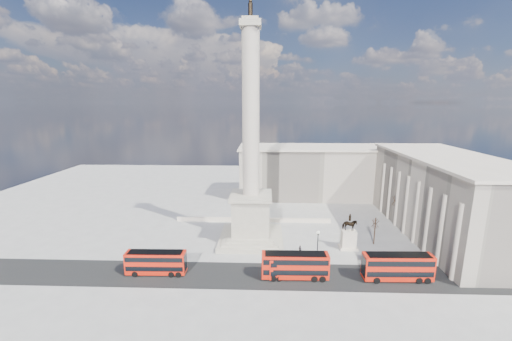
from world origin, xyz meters
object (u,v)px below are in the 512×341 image
object	(u,v)px
pedestrian_walking	(362,261)
pedestrian_standing	(420,261)
nelsons_column	(251,185)
red_bus_c	(295,265)
equestrian_statue	(349,237)
red_bus_d	(398,267)
red_bus_b	(298,266)
victorian_lamp	(318,244)
pedestrian_crossing	(300,250)
red_bus_a	(156,262)

from	to	relation	value
pedestrian_walking	pedestrian_standing	world-z (taller)	pedestrian_standing
nelsons_column	red_bus_c	distance (m)	20.58
equestrian_statue	pedestrian_walking	xyz separation A→B (m)	(0.96, -6.83, -1.90)
red_bus_c	equestrian_statue	bearing A→B (deg)	43.52
red_bus_d	pedestrian_walking	size ratio (longest dim) A/B	7.75
red_bus_c	pedestrian_standing	bearing A→B (deg)	11.54
equestrian_statue	pedestrian_standing	xyz separation A→B (m)	(11.95, -6.68, -1.82)
red_bus_b	red_bus_d	bearing A→B (deg)	-6.54
victorian_lamp	pedestrian_walking	xyz separation A→B (m)	(8.45, -0.95, -2.98)
equestrian_statue	pedestrian_walking	size ratio (longest dim) A/B	5.05
red_bus_d	equestrian_statue	distance (m)	13.09
red_bus_b	pedestrian_standing	world-z (taller)	red_bus_b
nelsons_column	pedestrian_walking	distance (m)	27.02
pedestrian_crossing	red_bus_d	bearing A→B (deg)	-139.95
victorian_lamp	pedestrian_walking	size ratio (longest dim) A/B	4.14
red_bus_c	pedestrian_standing	xyz separation A→B (m)	(24.21, 5.27, -1.63)
victorian_lamp	pedestrian_standing	bearing A→B (deg)	-2.35
red_bus_b	pedestrian_standing	bearing A→B (deg)	5.91
red_bus_a	red_bus_d	world-z (taller)	red_bus_d
red_bus_b	pedestrian_walking	bearing A→B (deg)	14.84
red_bus_c	red_bus_d	xyz separation A→B (m)	(17.76, 0.07, 0.04)
victorian_lamp	equestrian_statue	bearing A→B (deg)	38.13
red_bus_c	victorian_lamp	size ratio (longest dim) A/B	1.84
red_bus_a	red_bus_c	size ratio (longest dim) A/B	0.92
pedestrian_standing	pedestrian_crossing	xyz separation A→B (m)	(-22.44, 3.75, 0.10)
nelsons_column	red_bus_d	world-z (taller)	nelsons_column
red_bus_b	pedestrian_walking	distance (m)	13.80
red_bus_a	red_bus_d	xyz separation A→B (m)	(42.66, -0.46, 0.25)
red_bus_d	pedestrian_walking	xyz separation A→B (m)	(-4.54, 5.04, -1.75)
pedestrian_standing	red_bus_a	bearing A→B (deg)	-37.57
pedestrian_walking	pedestrian_standing	distance (m)	10.99
victorian_lamp	pedestrian_standing	distance (m)	19.67
red_bus_d	red_bus_a	bearing A→B (deg)	177.90
red_bus_b	red_bus_c	size ratio (longest dim) A/B	0.88
equestrian_statue	pedestrian_crossing	bearing A→B (deg)	-164.41
victorian_lamp	pedestrian_crossing	xyz separation A→B (m)	(-3.00, 2.95, -2.80)
red_bus_b	pedestrian_crossing	bearing A→B (deg)	75.02
red_bus_a	pedestrian_standing	distance (m)	49.35
red_bus_a	victorian_lamp	bearing A→B (deg)	9.62
pedestrian_standing	pedestrian_walking	bearing A→B (deg)	-42.27
red_bus_b	equestrian_statue	bearing A→B (deg)	38.60
pedestrian_standing	pedestrian_crossing	world-z (taller)	pedestrian_crossing
red_bus_d	equestrian_statue	bearing A→B (deg)	113.37
red_bus_d	red_bus_c	bearing A→B (deg)	178.73
nelsons_column	red_bus_d	size ratio (longest dim) A/B	4.19
nelsons_column	equestrian_statue	distance (m)	23.48
nelsons_column	equestrian_statue	bearing A→B (deg)	-9.77
red_bus_c	pedestrian_standing	world-z (taller)	red_bus_c
red_bus_d	pedestrian_crossing	distance (m)	18.39
pedestrian_walking	pedestrian_crossing	xyz separation A→B (m)	(-11.45, 3.91, 0.18)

